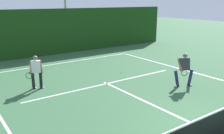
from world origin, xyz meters
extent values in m
cube|color=white|center=(0.00, 11.33, 0.00)|extent=(10.36, 0.10, 0.01)
cube|color=white|center=(0.00, 6.14, 0.00)|extent=(8.44, 0.10, 0.01)
cube|color=white|center=(0.00, 3.20, 0.00)|extent=(0.10, 6.40, 0.01)
cube|color=black|center=(0.00, 0.00, 0.46)|extent=(11.17, 0.02, 0.91)
cube|color=white|center=(0.00, 0.00, 0.94)|extent=(11.17, 0.03, 0.05)
cylinder|color=#1E234C|center=(3.08, 3.54, 0.41)|extent=(0.30, 0.24, 0.83)
cylinder|color=#1E234C|center=(2.44, 3.83, 0.41)|extent=(0.35, 0.26, 0.83)
ellipsoid|color=white|center=(3.08, 3.54, 0.04)|extent=(0.28, 0.21, 0.09)
ellipsoid|color=white|center=(2.44, 3.83, 0.04)|extent=(0.28, 0.21, 0.09)
cube|color=#2D3338|center=(2.76, 3.68, 1.11)|extent=(0.52, 0.47, 0.61)
cylinder|color=#9E704C|center=(2.98, 3.59, 1.08)|extent=(0.18, 0.15, 0.64)
cylinder|color=#9E704C|center=(2.55, 3.78, 1.08)|extent=(0.29, 0.49, 0.53)
sphere|color=#9E704C|center=(2.76, 3.68, 1.52)|extent=(0.22, 0.22, 0.22)
cylinder|color=#19478C|center=(2.76, 3.68, 1.56)|extent=(0.31, 0.31, 0.04)
cylinder|color=black|center=(2.40, 3.57, 0.86)|extent=(0.14, 0.25, 0.03)
torus|color=black|center=(2.26, 3.26, 0.86)|extent=(0.28, 0.14, 0.29)
cylinder|color=black|center=(-2.91, 7.37, 0.40)|extent=(0.19, 0.19, 0.79)
cylinder|color=black|center=(-3.23, 7.50, 0.40)|extent=(0.19, 0.19, 0.80)
ellipsoid|color=white|center=(-2.91, 7.37, 0.04)|extent=(0.28, 0.20, 0.09)
ellipsoid|color=white|center=(-3.23, 7.50, 0.04)|extent=(0.28, 0.20, 0.09)
cube|color=silver|center=(-3.07, 7.43, 1.07)|extent=(0.46, 0.36, 0.56)
cylinder|color=#9E704C|center=(-2.85, 7.35, 1.05)|extent=(0.18, 0.15, 0.61)
cylinder|color=#9E704C|center=(-3.28, 7.52, 1.05)|extent=(0.25, 0.44, 0.55)
sphere|color=#9E704C|center=(-3.07, 7.43, 1.47)|extent=(0.21, 0.21, 0.21)
cylinder|color=#19478C|center=(-3.07, 7.43, 1.51)|extent=(0.30, 0.30, 0.04)
cylinder|color=black|center=(-3.42, 7.30, 0.83)|extent=(0.13, 0.25, 0.03)
torus|color=black|center=(-3.54, 6.99, 0.83)|extent=(0.28, 0.13, 0.29)
sphere|color=#D1E033|center=(1.71, 7.19, 0.03)|extent=(0.07, 0.07, 0.07)
cube|color=#183F13|center=(0.00, 14.22, 1.71)|extent=(22.97, 0.12, 3.43)
cylinder|color=#9EA39E|center=(2.56, 16.02, 3.98)|extent=(0.18, 0.18, 7.95)
camera|label=1|loc=(-6.61, -3.58, 4.01)|focal=39.90mm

